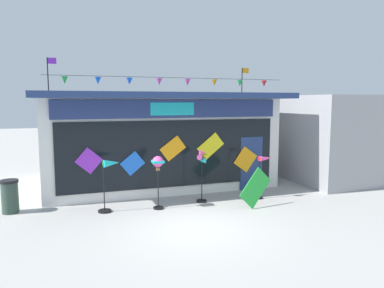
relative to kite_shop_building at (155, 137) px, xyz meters
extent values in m
plane|color=#ADAAA5|center=(-0.38, -5.76, -1.83)|extent=(80.00, 80.00, 0.00)
cube|color=silver|center=(0.00, 0.06, -0.12)|extent=(8.54, 5.38, 3.42)
cube|color=navy|center=(0.00, -0.41, 1.69)|extent=(8.94, 6.31, 0.20)
cube|color=navy|center=(0.00, -2.67, 1.23)|extent=(7.86, 0.08, 0.62)
cube|color=#19B7BC|center=(0.00, -2.70, 1.23)|extent=(1.54, 0.04, 0.43)
cube|color=black|center=(0.00, -2.66, -0.32)|extent=(7.69, 0.06, 2.32)
cube|color=navy|center=(3.07, -2.66, -0.83)|extent=(0.90, 0.07, 2.00)
cube|color=purple|center=(-2.80, -2.72, -0.41)|extent=(0.88, 0.03, 0.88)
cube|color=blue|center=(-1.40, -2.72, -0.57)|extent=(0.85, 0.03, 0.84)
cube|color=orange|center=(0.00, -2.72, -0.13)|extent=(0.95, 0.03, 0.89)
cube|color=yellow|center=(1.40, -2.72, -0.11)|extent=(1.04, 0.03, 0.99)
cube|color=orange|center=(2.80, -2.72, -0.66)|extent=(0.97, 0.03, 0.99)
cylinder|color=black|center=(0.00, -2.85, 2.27)|extent=(8.20, 0.01, 0.01)
cone|color=green|center=(-3.44, -2.85, 2.13)|extent=(0.20, 0.20, 0.22)
cone|color=blue|center=(-2.46, -2.85, 2.13)|extent=(0.20, 0.20, 0.22)
cone|color=blue|center=(-1.48, -2.85, 2.13)|extent=(0.20, 0.20, 0.22)
cone|color=#EA4CA3|center=(-0.49, -2.85, 2.13)|extent=(0.20, 0.20, 0.22)
cone|color=#EA4CA3|center=(0.49, -2.85, 2.13)|extent=(0.20, 0.20, 0.22)
cone|color=orange|center=(1.47, -2.85, 2.13)|extent=(0.20, 0.20, 0.22)
cone|color=green|center=(2.45, -2.85, 2.13)|extent=(0.20, 0.20, 0.22)
cone|color=red|center=(3.43, -2.85, 2.13)|extent=(0.20, 0.20, 0.22)
cylinder|color=black|center=(-4.02, 0.06, 2.45)|extent=(0.04, 0.04, 1.32)
cube|color=purple|center=(-3.86, 0.06, 2.99)|extent=(0.32, 0.02, 0.22)
cylinder|color=black|center=(4.02, 0.06, 2.38)|extent=(0.04, 0.04, 1.18)
cube|color=orange|center=(4.18, 0.06, 2.85)|extent=(0.32, 0.02, 0.22)
cylinder|color=black|center=(-2.45, -3.72, -1.80)|extent=(0.40, 0.40, 0.06)
cylinder|color=black|center=(-2.45, -3.72, -1.09)|extent=(0.03, 0.03, 1.48)
cone|color=#19B7BC|center=(-2.20, -3.72, -0.35)|extent=(0.53, 0.33, 0.23)
cylinder|color=green|center=(-2.45, -3.72, -0.35)|extent=(0.03, 0.16, 0.16)
cylinder|color=black|center=(-0.84, -3.94, -1.80)|extent=(0.31, 0.31, 0.06)
cylinder|color=black|center=(-0.84, -3.94, -1.18)|extent=(0.03, 0.03, 1.32)
sphere|color=#EA4CA3|center=(-0.84, -3.94, -0.35)|extent=(0.34, 0.34, 0.34)
cube|color=#19B7BC|center=(-0.84, -3.94, -0.35)|extent=(0.35, 0.35, 0.07)
cube|color=brown|center=(-0.84, -3.94, -0.58)|extent=(0.10, 0.10, 0.10)
cylinder|color=black|center=(0.71, -3.66, -1.80)|extent=(0.34, 0.34, 0.06)
cylinder|color=black|center=(0.71, -3.66, -1.07)|extent=(0.03, 0.03, 1.53)
cylinder|color=black|center=(0.71, -3.70, -0.31)|extent=(0.06, 0.04, 0.06)
cone|color=yellow|center=(0.84, -3.70, -0.31)|extent=(0.19, 0.20, 0.19)
cone|color=#EA4CA3|center=(0.71, -3.70, -0.17)|extent=(0.20, 0.19, 0.19)
cone|color=#EA4CA3|center=(0.58, -3.70, -0.31)|extent=(0.19, 0.20, 0.19)
cone|color=#19B7BC|center=(0.71, -3.70, -0.44)|extent=(0.20, 0.19, 0.19)
cylinder|color=black|center=(2.71, -3.90, -1.80)|extent=(0.28, 0.28, 0.06)
cylinder|color=black|center=(2.71, -3.90, -1.14)|extent=(0.03, 0.03, 1.38)
cone|color=#EA4CA3|center=(2.96, -3.90, -0.45)|extent=(0.52, 0.24, 0.18)
cylinder|color=red|center=(2.71, -3.90, -0.45)|extent=(0.03, 0.16, 0.16)
cylinder|color=#2D4238|center=(-5.12, -2.87, -1.37)|extent=(0.48, 0.48, 0.92)
cylinder|color=black|center=(-5.12, -2.87, -0.87)|extent=(0.52, 0.52, 0.08)
cube|color=green|center=(2.09, -4.78, -1.21)|extent=(1.25, 0.33, 1.25)
cube|color=#99999E|center=(9.10, -0.84, -0.05)|extent=(7.58, 6.82, 3.56)
camera|label=1|loc=(-3.43, -14.60, 1.49)|focal=33.83mm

